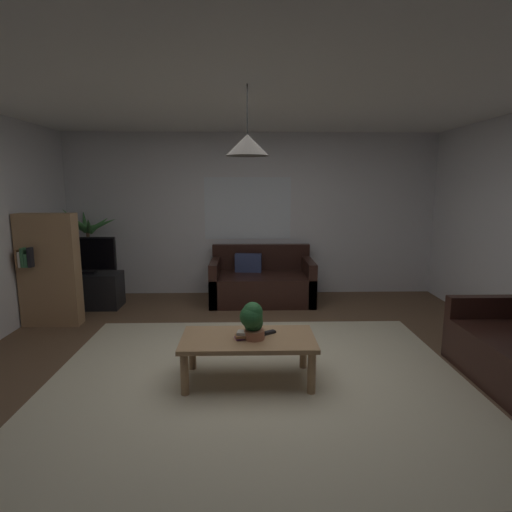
{
  "coord_description": "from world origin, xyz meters",
  "views": [
    {
      "loc": [
        -0.1,
        -3.66,
        1.74
      ],
      "look_at": [
        0.0,
        0.3,
        1.05
      ],
      "focal_mm": 28.74,
      "sensor_mm": 36.0,
      "label": 1
    }
  ],
  "objects": [
    {
      "name": "couch_under_window",
      "position": [
        0.13,
        2.33,
        0.27
      ],
      "size": [
        1.52,
        0.87,
        0.82
      ],
      "color": "black",
      "rests_on": "ground"
    },
    {
      "name": "wall_back",
      "position": [
        0.0,
        2.86,
        1.27
      ],
      "size": [
        5.92,
        0.06,
        2.53
      ],
      "primitive_type": "cube",
      "color": "silver",
      "rests_on": "ground"
    },
    {
      "name": "tv",
      "position": [
        -2.35,
        2.06,
        0.77
      ],
      "size": [
        0.84,
        0.16,
        0.52
      ],
      "color": "black",
      "rests_on": "tv_stand"
    },
    {
      "name": "window_pane",
      "position": [
        -0.07,
        2.83,
        1.37
      ],
      "size": [
        1.36,
        0.01,
        0.97
      ],
      "primitive_type": "cube",
      "color": "white"
    },
    {
      "name": "book_on_table_0",
      "position": [
        -0.12,
        -0.24,
        0.42
      ],
      "size": [
        0.17,
        0.12,
        0.02
      ],
      "primitive_type": "cube",
      "rotation": [
        0.0,
        0.0,
        0.3
      ],
      "color": "#72387F",
      "rests_on": "coffee_table"
    },
    {
      "name": "ceiling",
      "position": [
        0.0,
        0.0,
        2.54
      ],
      "size": [
        5.8,
        5.66,
        0.02
      ],
      "primitive_type": "cube",
      "color": "white"
    },
    {
      "name": "book_on_table_1",
      "position": [
        -0.12,
        -0.26,
        0.44
      ],
      "size": [
        0.16,
        0.11,
        0.02
      ],
      "primitive_type": "cube",
      "rotation": [
        0.0,
        0.0,
        0.12
      ],
      "color": "#99663F",
      "rests_on": "coffee_table"
    },
    {
      "name": "rug",
      "position": [
        0.0,
        -0.2,
        0.0
      ],
      "size": [
        3.77,
        3.11,
        0.01
      ],
      "primitive_type": "cube",
      "color": "beige",
      "rests_on": "ground"
    },
    {
      "name": "coffee_table",
      "position": [
        -0.08,
        -0.21,
        0.35
      ],
      "size": [
        1.18,
        0.61,
        0.41
      ],
      "color": "#A87F56",
      "rests_on": "ground"
    },
    {
      "name": "book_on_table_2",
      "position": [
        -0.11,
        -0.24,
        0.46
      ],
      "size": [
        0.14,
        0.11,
        0.02
      ],
      "primitive_type": "cube",
      "rotation": [
        0.0,
        0.0,
        -0.16
      ],
      "color": "beige",
      "rests_on": "coffee_table"
    },
    {
      "name": "floor",
      "position": [
        0.0,
        0.0,
        -0.01
      ],
      "size": [
        5.8,
        5.66,
        0.02
      ],
      "primitive_type": "cube",
      "color": "brown",
      "rests_on": "ground"
    },
    {
      "name": "tv_stand",
      "position": [
        -2.35,
        2.08,
        0.25
      ],
      "size": [
        0.9,
        0.44,
        0.5
      ],
      "primitive_type": "cube",
      "color": "black",
      "rests_on": "ground"
    },
    {
      "name": "bookshelf_corner",
      "position": [
        -2.53,
        1.35,
        0.7
      ],
      "size": [
        0.7,
        0.31,
        1.4
      ],
      "color": "#A87F56",
      "rests_on": "ground"
    },
    {
      "name": "potted_plant_on_table",
      "position": [
        -0.04,
        -0.25,
        0.59
      ],
      "size": [
        0.22,
        0.23,
        0.34
      ],
      "color": "#B77051",
      "rests_on": "coffee_table"
    },
    {
      "name": "pendant_lamp",
      "position": [
        -0.08,
        -0.21,
        2.06
      ],
      "size": [
        0.36,
        0.36,
        0.56
      ],
      "color": "black"
    },
    {
      "name": "remote_on_table_0",
      "position": [
        0.09,
        -0.14,
        0.42
      ],
      "size": [
        0.16,
        0.13,
        0.02
      ],
      "primitive_type": "cube",
      "rotation": [
        0.0,
        0.0,
        5.29
      ],
      "color": "black",
      "rests_on": "coffee_table"
    },
    {
      "name": "potted_palm_corner",
      "position": [
        -2.48,
        2.52,
        0.63
      ],
      "size": [
        0.87,
        0.77,
        1.46
      ],
      "color": "#B77051",
      "rests_on": "ground"
    },
    {
      "name": "remote_on_table_1",
      "position": [
        -0.0,
        -0.15,
        0.42
      ],
      "size": [
        0.16,
        0.12,
        0.02
      ],
      "primitive_type": "cube",
      "rotation": [
        0.0,
        0.0,
        4.23
      ],
      "color": "black",
      "rests_on": "coffee_table"
    }
  ]
}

